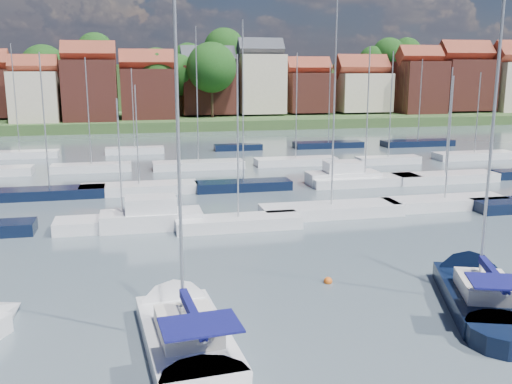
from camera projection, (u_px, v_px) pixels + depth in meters
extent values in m
plane|color=#3F4E55|center=(195.00, 175.00, 60.28)|extent=(260.00, 260.00, 0.00)
cone|color=silver|center=(0.00, 315.00, 25.24)|extent=(3.60, 3.79, 2.54)
cube|color=silver|center=(186.00, 342.00, 22.75)|extent=(3.82, 7.92, 1.20)
cone|color=silver|center=(168.00, 297.00, 27.23)|extent=(3.50, 3.98, 3.20)
cube|color=silver|center=(188.00, 326.00, 22.05)|extent=(2.50, 3.37, 0.70)
cylinder|color=#B2B2B7|center=(178.00, 149.00, 21.62)|extent=(0.14, 0.14, 14.22)
cylinder|color=#B2B2B7|center=(193.00, 317.00, 20.87)|extent=(0.45, 4.26, 0.10)
cube|color=#101152|center=(193.00, 313.00, 20.84)|extent=(0.63, 4.06, 0.35)
cube|color=#101152|center=(200.00, 325.00, 19.51)|extent=(2.87, 2.14, 0.08)
cube|color=black|center=(481.00, 301.00, 26.77)|extent=(5.52, 8.16, 1.20)
cone|color=black|center=(459.00, 268.00, 31.34)|extent=(4.20, 4.52, 3.14)
cylinder|color=black|center=(504.00, 338.00, 23.11)|extent=(4.02, 4.02, 1.20)
cube|color=silver|center=(485.00, 286.00, 26.06)|extent=(3.14, 3.70, 0.70)
cylinder|color=#B2B2B7|center=(492.00, 136.00, 25.64)|extent=(0.14, 0.14, 14.29)
cylinder|color=#B2B2B7|center=(493.00, 277.00, 24.86)|extent=(1.52, 3.98, 0.10)
cube|color=#101152|center=(493.00, 274.00, 24.83)|extent=(1.63, 3.85, 0.35)
cube|color=#101152|center=(503.00, 282.00, 23.48)|extent=(3.15, 2.68, 0.08)
sphere|color=beige|center=(242.00, 379.00, 20.52)|extent=(0.48, 0.48, 0.48)
sphere|color=#D85914|center=(328.00, 283.00, 29.76)|extent=(0.45, 0.45, 0.45)
cube|color=silver|center=(123.00, 224.00, 39.78)|extent=(9.22, 2.58, 1.00)
cylinder|color=#B2B2B7|center=(120.00, 159.00, 38.82)|extent=(0.12, 0.12, 8.18)
cube|color=silver|center=(238.00, 223.00, 39.91)|extent=(8.78, 2.46, 1.00)
cylinder|color=#B2B2B7|center=(238.00, 138.00, 38.64)|extent=(0.12, 0.12, 11.06)
cube|color=silver|center=(331.00, 211.00, 43.46)|extent=(10.79, 3.02, 1.00)
cylinder|color=#B2B2B7|center=(334.00, 106.00, 41.79)|extent=(0.12, 0.12, 14.87)
cube|color=silver|center=(444.00, 204.00, 45.84)|extent=(10.13, 2.84, 1.00)
cylinder|color=#B2B2B7|center=(449.00, 138.00, 44.73)|extent=(0.12, 0.12, 9.59)
cube|color=silver|center=(151.00, 221.00, 39.97)|extent=(7.00, 2.60, 1.40)
cube|color=silver|center=(151.00, 206.00, 39.74)|extent=(3.50, 2.20, 1.30)
cube|color=black|center=(50.00, 194.00, 49.39)|extent=(9.30, 2.60, 1.00)
cylinder|color=#B2B2B7|center=(44.00, 122.00, 48.08)|extent=(0.12, 0.12, 11.48)
cube|color=silver|center=(139.00, 189.00, 51.34)|extent=(10.40, 2.91, 1.00)
cylinder|color=#B2B2B7|center=(137.00, 135.00, 50.31)|extent=(0.12, 0.12, 8.77)
cube|color=black|center=(243.00, 186.00, 52.61)|extent=(8.80, 2.46, 1.00)
cylinder|color=#B2B2B7|center=(243.00, 103.00, 50.99)|extent=(0.12, 0.12, 14.33)
cube|color=silver|center=(365.00, 181.00, 54.98)|extent=(10.73, 3.00, 1.00)
cylinder|color=#B2B2B7|center=(367.00, 113.00, 53.60)|extent=(0.12, 0.12, 12.14)
cube|color=silver|center=(445.00, 178.00, 56.56)|extent=(10.48, 2.93, 1.00)
cylinder|color=#B2B2B7|center=(449.00, 121.00, 55.37)|extent=(0.12, 0.12, 10.28)
cube|color=silver|center=(343.00, 179.00, 55.35)|extent=(7.00, 2.60, 1.40)
cube|color=silver|center=(343.00, 168.00, 55.12)|extent=(3.50, 2.20, 1.30)
cube|color=silver|center=(92.00, 168.00, 62.25)|extent=(8.49, 2.38, 1.00)
cylinder|color=#B2B2B7|center=(88.00, 112.00, 60.95)|extent=(0.12, 0.12, 11.31)
cube|color=silver|center=(199.00, 166.00, 63.98)|extent=(10.16, 2.85, 1.00)
cylinder|color=#B2B2B7|center=(197.00, 95.00, 62.34)|extent=(0.12, 0.12, 14.59)
cube|color=silver|center=(296.00, 162.00, 66.47)|extent=(9.53, 2.67, 1.00)
cylinder|color=#B2B2B7|center=(296.00, 106.00, 65.11)|extent=(0.12, 0.12, 11.91)
cube|color=silver|center=(388.00, 161.00, 67.44)|extent=(7.62, 2.13, 1.00)
cylinder|color=#B2B2B7|center=(391.00, 105.00, 66.05)|extent=(0.12, 0.12, 12.13)
cube|color=silver|center=(474.00, 156.00, 70.99)|extent=(10.17, 2.85, 1.00)
cylinder|color=#B2B2B7|center=(478.00, 113.00, 69.86)|extent=(0.12, 0.12, 9.73)
cube|color=silver|center=(20.00, 155.00, 71.79)|extent=(9.24, 2.59, 1.00)
cylinder|color=#B2B2B7|center=(15.00, 98.00, 70.30)|extent=(0.12, 0.12, 13.17)
cube|color=silver|center=(135.00, 151.00, 75.46)|extent=(7.57, 2.12, 1.00)
cylinder|color=#B2B2B7|center=(133.00, 108.00, 74.28)|extent=(0.12, 0.12, 10.24)
cube|color=black|center=(238.00, 148.00, 78.54)|extent=(6.58, 1.84, 1.00)
cylinder|color=#B2B2B7|center=(238.00, 115.00, 77.59)|extent=(0.12, 0.12, 8.01)
cube|color=black|center=(328.00, 145.00, 81.20)|extent=(9.92, 2.78, 1.00)
cylinder|color=#B2B2B7|center=(329.00, 103.00, 79.95)|extent=(0.12, 0.12, 10.92)
cube|color=black|center=(417.00, 144.00, 83.00)|extent=(10.55, 2.95, 1.00)
cylinder|color=#B2B2B7|center=(420.00, 100.00, 81.68)|extent=(0.12, 0.12, 11.51)
cube|color=#374C26|center=(159.00, 116.00, 133.75)|extent=(200.00, 70.00, 3.00)
cube|color=#374C26|center=(153.00, 91.00, 156.64)|extent=(200.00, 60.00, 14.00)
cube|color=beige|center=(36.00, 97.00, 101.05)|extent=(8.09, 8.80, 8.96)
cube|color=brown|center=(33.00, 66.00, 99.90)|extent=(8.25, 4.00, 4.00)
cube|color=brown|center=(91.00, 91.00, 103.69)|extent=(9.36, 10.17, 10.97)
cube|color=brown|center=(88.00, 53.00, 102.29)|extent=(9.54, 4.63, 4.63)
cube|color=brown|center=(148.00, 94.00, 107.64)|extent=(9.90, 8.56, 9.42)
cube|color=brown|center=(147.00, 62.00, 106.39)|extent=(10.10, 4.90, 4.90)
cube|color=brown|center=(208.00, 90.00, 114.82)|extent=(10.59, 8.93, 9.49)
cube|color=#383A42|center=(208.00, 59.00, 113.54)|extent=(10.80, 5.24, 5.24)
cube|color=beige|center=(260.00, 84.00, 115.99)|extent=(9.01, 8.61, 11.65)
cube|color=#383A42|center=(260.00, 49.00, 114.53)|extent=(9.19, 4.46, 4.46)
cube|color=brown|center=(308.00, 92.00, 119.71)|extent=(9.10, 9.34, 8.00)
cube|color=brown|center=(308.00, 67.00, 118.63)|extent=(9.28, 4.50, 4.50)
cube|color=beige|center=(361.00, 92.00, 121.79)|extent=(10.86, 9.59, 7.88)
cube|color=brown|center=(362.00, 67.00, 120.68)|extent=(11.07, 5.37, 5.37)
cube|color=brown|center=(418.00, 88.00, 121.51)|extent=(9.18, 9.96, 10.97)
cube|color=brown|center=(420.00, 56.00, 120.12)|extent=(9.36, 4.54, 4.54)
cube|color=brown|center=(463.00, 85.00, 125.02)|extent=(11.39, 9.67, 10.76)
cube|color=brown|center=(465.00, 53.00, 123.60)|extent=(11.62, 5.64, 5.64)
cylinder|color=#382619|center=(387.00, 79.00, 142.46)|extent=(0.50, 0.50, 4.47)
sphere|color=#1B5019|center=(389.00, 54.00, 141.18)|extent=(8.18, 8.18, 8.18)
cylinder|color=#382619|center=(181.00, 106.00, 113.61)|extent=(0.50, 0.50, 4.46)
sphere|color=#1B5019|center=(180.00, 75.00, 112.34)|extent=(8.15, 8.15, 8.15)
cylinder|color=#382619|center=(225.00, 80.00, 132.02)|extent=(0.50, 0.50, 5.15)
sphere|color=#1B5019|center=(224.00, 49.00, 130.54)|extent=(9.41, 9.41, 9.41)
cylinder|color=#382619|center=(97.00, 80.00, 128.50)|extent=(0.50, 0.50, 4.56)
sphere|color=#1B5019|center=(95.00, 51.00, 127.20)|extent=(8.34, 8.34, 8.34)
cylinder|color=#382619|center=(46.00, 103.00, 116.86)|extent=(0.50, 0.50, 5.15)
sphere|color=#1B5019|center=(44.00, 68.00, 115.39)|extent=(9.42, 9.42, 9.42)
cylinder|color=#382619|center=(225.00, 104.00, 124.21)|extent=(0.50, 0.50, 3.77)
sphere|color=#1B5019|center=(224.00, 80.00, 123.14)|extent=(6.89, 6.89, 6.89)
cylinder|color=#382619|center=(212.00, 105.00, 109.93)|extent=(0.50, 0.50, 5.21)
sphere|color=#1B5019|center=(212.00, 67.00, 108.44)|extent=(9.53, 9.53, 9.53)
cylinder|color=#382619|center=(433.00, 104.00, 131.41)|extent=(0.50, 0.50, 2.97)
sphere|color=#1B5019|center=(434.00, 86.00, 130.56)|extent=(5.44, 5.44, 5.44)
cylinder|color=#382619|center=(158.00, 106.00, 110.53)|extent=(0.50, 0.50, 4.84)
sphere|color=#1B5019|center=(157.00, 71.00, 109.14)|extent=(8.85, 8.85, 8.85)
cylinder|color=#382619|center=(372.00, 81.00, 141.87)|extent=(0.50, 0.50, 3.72)
sphere|color=#1B5019|center=(373.00, 60.00, 140.81)|extent=(6.80, 6.80, 6.80)
cylinder|color=#382619|center=(418.00, 104.00, 122.50)|extent=(0.50, 0.50, 4.05)
sphere|color=#1B5019|center=(419.00, 78.00, 121.34)|extent=(7.40, 7.40, 7.40)
cylinder|color=#382619|center=(189.00, 83.00, 130.04)|extent=(0.50, 0.50, 3.93)
sphere|color=#1B5019|center=(188.00, 59.00, 128.91)|extent=(7.19, 7.19, 7.19)
cylinder|color=#382619|center=(305.00, 104.00, 123.41)|extent=(0.50, 0.50, 3.82)
sphere|color=#1B5019|center=(306.00, 80.00, 122.31)|extent=(6.99, 6.99, 6.99)
cylinder|color=#382619|center=(70.00, 111.00, 106.67)|extent=(0.50, 0.50, 3.48)
sphere|color=#1B5019|center=(69.00, 85.00, 105.67)|extent=(6.37, 6.37, 6.37)
cylinder|color=#382619|center=(413.00, 104.00, 131.63)|extent=(0.50, 0.50, 2.99)
sphere|color=#1B5019|center=(414.00, 86.00, 130.77)|extent=(5.46, 5.46, 5.46)
cylinder|color=#382619|center=(180.00, 108.00, 116.74)|extent=(0.50, 0.50, 3.25)
sphere|color=#1B5019|center=(180.00, 86.00, 115.81)|extent=(5.94, 5.94, 5.94)
cylinder|color=#382619|center=(147.00, 108.00, 116.99)|extent=(0.50, 0.50, 2.98)
sphere|color=#1B5019|center=(146.00, 88.00, 116.14)|extent=(5.46, 5.46, 5.46)
cylinder|color=#382619|center=(405.00, 75.00, 149.88)|extent=(0.50, 0.50, 4.29)
sphere|color=#1B5019|center=(406.00, 53.00, 148.66)|extent=(7.84, 7.84, 7.84)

